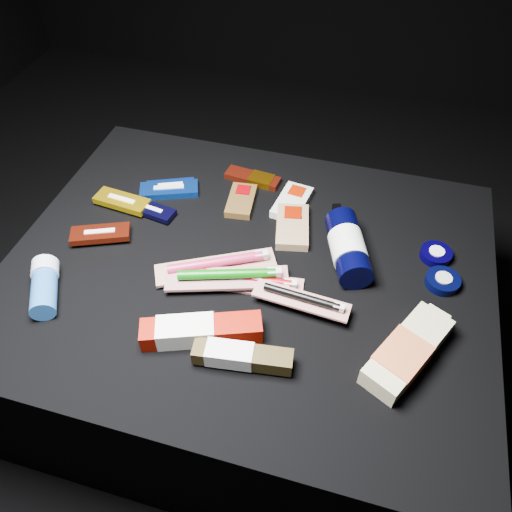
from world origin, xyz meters
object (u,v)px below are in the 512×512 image
(lotion_bottle, at_px, (348,247))
(deodorant_stick, at_px, (44,286))
(toothpaste_carton_red, at_px, (196,331))
(bodywash_bottle, at_px, (406,353))

(lotion_bottle, xyz_separation_m, deodorant_stick, (-0.54, -0.25, -0.01))
(deodorant_stick, distance_m, toothpaste_carton_red, 0.31)
(lotion_bottle, xyz_separation_m, bodywash_bottle, (0.13, -0.21, -0.01))
(lotion_bottle, bearing_deg, toothpaste_carton_red, -150.56)
(lotion_bottle, height_order, deodorant_stick, lotion_bottle)
(bodywash_bottle, relative_size, deodorant_stick, 1.57)
(deodorant_stick, bearing_deg, lotion_bottle, -4.23)
(deodorant_stick, bearing_deg, bodywash_bottle, -25.59)
(lotion_bottle, distance_m, toothpaste_carton_red, 0.35)
(lotion_bottle, xyz_separation_m, toothpaste_carton_red, (-0.23, -0.27, -0.01))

